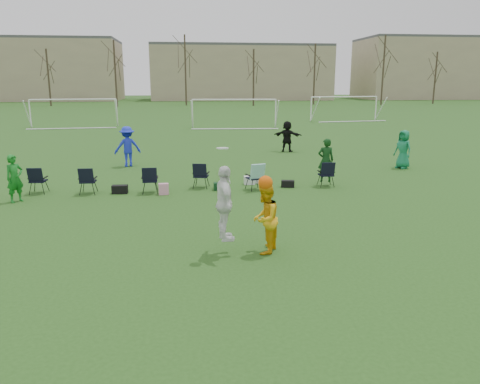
{
  "coord_description": "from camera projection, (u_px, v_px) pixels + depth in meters",
  "views": [
    {
      "loc": [
        -0.3,
        -9.14,
        3.95
      ],
      "look_at": [
        1.02,
        2.16,
        1.25
      ],
      "focal_mm": 35.0,
      "sensor_mm": 36.0,
      "label": 1
    }
  ],
  "objects": [
    {
      "name": "ground",
      "position": [
        204.0,
        275.0,
        9.78
      ],
      "size": [
        260.0,
        260.0,
        0.0
      ],
      "primitive_type": "plane",
      "color": "#244D18",
      "rests_on": "ground"
    },
    {
      "name": "fielder_green_near",
      "position": [
        15.0,
        178.0,
        15.55
      ],
      "size": [
        0.68,
        0.69,
        1.6
      ],
      "primitive_type": "imported",
      "rotation": [
        0.0,
        0.0,
        0.82
      ],
      "color": "#14741F",
      "rests_on": "ground"
    },
    {
      "name": "fielder_blue",
      "position": [
        127.0,
        146.0,
        22.09
      ],
      "size": [
        1.37,
        1.02,
        1.89
      ],
      "primitive_type": "imported",
      "rotation": [
        0.0,
        0.0,
        3.43
      ],
      "color": "#1C2CD3",
      "rests_on": "ground"
    },
    {
      "name": "fielder_green_far",
      "position": [
        403.0,
        149.0,
        21.6
      ],
      "size": [
        0.89,
        1.03,
        1.78
      ],
      "primitive_type": "imported",
      "rotation": [
        0.0,
        0.0,
        -1.11
      ],
      "color": "#15764B",
      "rests_on": "ground"
    },
    {
      "name": "fielder_black",
      "position": [
        287.0,
        136.0,
        26.76
      ],
      "size": [
        1.69,
        1.19,
        1.76
      ],
      "primitive_type": "imported",
      "rotation": [
        0.0,
        0.0,
        2.68
      ],
      "color": "black",
      "rests_on": "ground"
    },
    {
      "name": "center_contest",
      "position": [
        246.0,
        211.0,
        10.79
      ],
      "size": [
        1.68,
        1.07,
        2.53
      ],
      "color": "white",
      "rests_on": "ground"
    },
    {
      "name": "sideline_setup",
      "position": [
        205.0,
        175.0,
        17.4
      ],
      "size": [
        11.31,
        1.78,
        1.84
      ],
      "color": "#0F3913",
      "rests_on": "ground"
    },
    {
      "name": "goal_left",
      "position": [
        74.0,
        105.0,
        41.07
      ],
      "size": [
        7.39,
        0.76,
        2.46
      ],
      "rotation": [
        0.0,
        0.0,
        0.09
      ],
      "color": "white",
      "rests_on": "ground"
    },
    {
      "name": "goal_mid",
      "position": [
        234.0,
        105.0,
        40.72
      ],
      "size": [
        7.4,
        0.63,
        2.46
      ],
      "rotation": [
        0.0,
        0.0,
        -0.07
      ],
      "color": "white",
      "rests_on": "ground"
    },
    {
      "name": "goal_right",
      "position": [
        344.0,
        102.0,
        47.87
      ],
      "size": [
        7.35,
        1.14,
        2.46
      ],
      "rotation": [
        0.0,
        0.0,
        0.14
      ],
      "color": "white",
      "rests_on": "ground"
    },
    {
      "name": "tree_line",
      "position": [
        187.0,
        74.0,
        76.13
      ],
      "size": [
        110.28,
        3.28,
        11.4
      ],
      "color": "#382B21",
      "rests_on": "ground"
    },
    {
      "name": "building_row",
      "position": [
        216.0,
        72.0,
        101.93
      ],
      "size": [
        126.0,
        16.0,
        13.0
      ],
      "color": "tan",
      "rests_on": "ground"
    }
  ]
}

